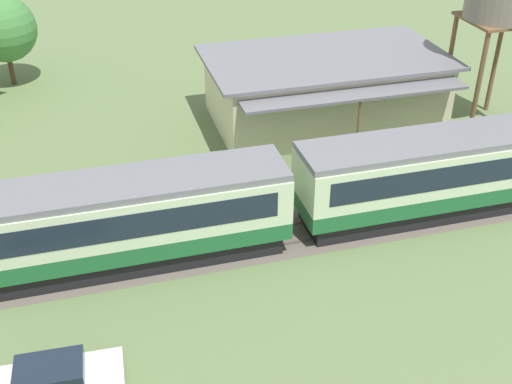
{
  "coord_description": "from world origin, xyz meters",
  "views": [
    {
      "loc": [
        7.67,
        -21.1,
        17.41
      ],
      "look_at": [
        14.16,
        2.09,
        2.42
      ],
      "focal_mm": 45.0,
      "sensor_mm": 36.0,
      "label": 1
    }
  ],
  "objects_px": {
    "passenger_train": "(85,224)",
    "parked_car_white": "(54,380)",
    "yard_tree_0": "(3,29)",
    "station_building": "(325,88)"
  },
  "relations": [
    {
      "from": "station_building",
      "to": "yard_tree_0",
      "type": "relative_size",
      "value": 2.33
    },
    {
      "from": "passenger_train",
      "to": "parked_car_white",
      "type": "relative_size",
      "value": 11.94
    },
    {
      "from": "passenger_train",
      "to": "yard_tree_0",
      "type": "distance_m",
      "value": 23.03
    },
    {
      "from": "parked_car_white",
      "to": "station_building",
      "type": "bearing_deg",
      "value": 50.15
    },
    {
      "from": "passenger_train",
      "to": "parked_car_white",
      "type": "bearing_deg",
      "value": -103.12
    },
    {
      "from": "parked_car_white",
      "to": "yard_tree_0",
      "type": "distance_m",
      "value": 29.61
    },
    {
      "from": "passenger_train",
      "to": "yard_tree_0",
      "type": "bearing_deg",
      "value": 100.17
    },
    {
      "from": "passenger_train",
      "to": "station_building",
      "type": "height_order",
      "value": "station_building"
    },
    {
      "from": "parked_car_white",
      "to": "yard_tree_0",
      "type": "relative_size",
      "value": 0.75
    },
    {
      "from": "parked_car_white",
      "to": "passenger_train",
      "type": "bearing_deg",
      "value": 79.62
    }
  ]
}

